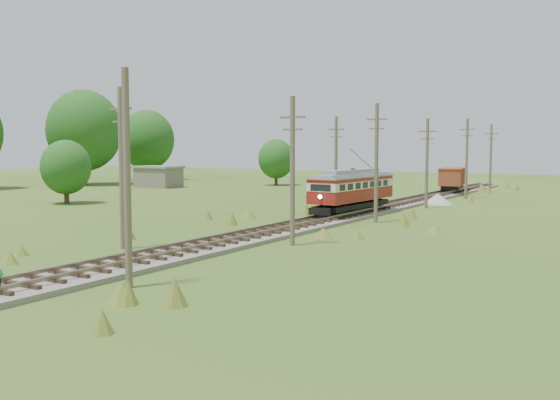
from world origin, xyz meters
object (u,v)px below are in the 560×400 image
Objects in this scene: switch_marker at (0,279)px; gravel_pile at (438,199)px; gondola at (452,178)px; streetcar at (353,188)px.

gravel_pile reaches higher than switch_marker.
gravel_pile is at bearing -89.50° from gondola.
streetcar is 3.47× the size of gravel_pile.
switch_marker is 62.38m from gondola.
switch_marker is 32.39m from streetcar.
switch_marker is 0.34× the size of gravel_pile.
gondola is 15.44m from gravel_pile.
switch_marker is 0.10× the size of streetcar.
gravel_pile is (2.95, 47.25, -0.12)m from switch_marker.
streetcar is 30.02m from gondola.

